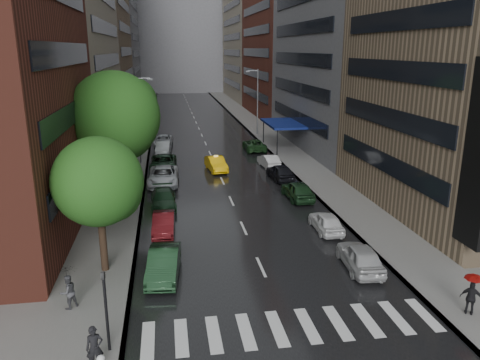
# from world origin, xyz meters

# --- Properties ---
(ground) EXTENTS (220.00, 220.00, 0.00)m
(ground) POSITION_xyz_m (0.00, 0.00, 0.00)
(ground) COLOR gray
(ground) RESTS_ON ground
(road) EXTENTS (14.00, 140.00, 0.01)m
(road) POSITION_xyz_m (0.00, 50.00, 0.01)
(road) COLOR black
(road) RESTS_ON ground
(sidewalk_left) EXTENTS (4.00, 140.00, 0.15)m
(sidewalk_left) POSITION_xyz_m (-9.00, 50.00, 0.07)
(sidewalk_left) COLOR gray
(sidewalk_left) RESTS_ON ground
(sidewalk_right) EXTENTS (4.00, 140.00, 0.15)m
(sidewalk_right) POSITION_xyz_m (9.00, 50.00, 0.07)
(sidewalk_right) COLOR gray
(sidewalk_right) RESTS_ON ground
(crosswalk) EXTENTS (13.15, 2.80, 0.01)m
(crosswalk) POSITION_xyz_m (0.20, -2.00, 0.01)
(crosswalk) COLOR silver
(crosswalk) RESTS_ON ground
(buildings_left) EXTENTS (8.00, 108.00, 38.00)m
(buildings_left) POSITION_xyz_m (-15.00, 58.79, 15.99)
(buildings_left) COLOR maroon
(buildings_left) RESTS_ON ground
(buildings_right) EXTENTS (8.05, 109.10, 36.00)m
(buildings_right) POSITION_xyz_m (15.00, 56.70, 15.03)
(buildings_right) COLOR #937A5B
(buildings_right) RESTS_ON ground
(building_far) EXTENTS (40.00, 14.00, 32.00)m
(building_far) POSITION_xyz_m (0.00, 118.00, 16.00)
(building_far) COLOR slate
(building_far) RESTS_ON ground
(tree_near) EXTENTS (4.75, 4.75, 7.57)m
(tree_near) POSITION_xyz_m (-8.60, 4.77, 5.17)
(tree_near) COLOR #382619
(tree_near) RESTS_ON ground
(tree_mid) EXTENTS (6.55, 6.55, 10.44)m
(tree_mid) POSITION_xyz_m (-8.60, 15.01, 7.15)
(tree_mid) COLOR #382619
(tree_mid) RESTS_ON ground
(tree_far) EXTENTS (5.57, 5.57, 8.88)m
(tree_far) POSITION_xyz_m (-8.60, 34.59, 6.08)
(tree_far) COLOR #382619
(tree_far) RESTS_ON ground
(taxi) EXTENTS (2.09, 4.54, 1.44)m
(taxi) POSITION_xyz_m (-0.17, 25.83, 0.72)
(taxi) COLOR yellow
(taxi) RESTS_ON ground
(parked_cars_left) EXTENTS (2.93, 40.55, 1.60)m
(parked_cars_left) POSITION_xyz_m (-5.40, 23.09, 0.74)
(parked_cars_left) COLOR #1B3C22
(parked_cars_left) RESTS_ON ground
(parked_cars_right) EXTENTS (2.36, 36.47, 1.54)m
(parked_cars_right) POSITION_xyz_m (5.40, 19.56, 0.72)
(parked_cars_right) COLOR #BABABA
(parked_cars_right) RESTS_ON ground
(ped_bag_walker) EXTENTS (0.72, 0.54, 1.77)m
(ped_bag_walker) POSITION_xyz_m (-7.96, -3.69, 1.01)
(ped_bag_walker) COLOR black
(ped_bag_walker) RESTS_ON sidewalk_left
(ped_black_umbrella) EXTENTS (1.02, 1.01, 2.09)m
(ped_black_umbrella) POSITION_xyz_m (-9.79, 0.95, 1.39)
(ped_black_umbrella) COLOR #424347
(ped_black_umbrella) RESTS_ON sidewalk_left
(ped_red_umbrella) EXTENTS (1.01, 0.88, 2.01)m
(ped_red_umbrella) POSITION_xyz_m (8.42, -2.47, 1.33)
(ped_red_umbrella) COLOR black
(ped_red_umbrella) RESTS_ON sidewalk_right
(traffic_light) EXTENTS (0.18, 0.15, 3.45)m
(traffic_light) POSITION_xyz_m (-7.60, -2.59, 2.23)
(traffic_light) COLOR black
(traffic_light) RESTS_ON sidewalk_left
(street_lamp_left) EXTENTS (1.74, 0.22, 9.00)m
(street_lamp_left) POSITION_xyz_m (-7.72, 30.00, 4.89)
(street_lamp_left) COLOR gray
(street_lamp_left) RESTS_ON sidewalk_left
(street_lamp_right) EXTENTS (1.74, 0.22, 9.00)m
(street_lamp_right) POSITION_xyz_m (7.72, 45.00, 4.89)
(street_lamp_right) COLOR gray
(street_lamp_right) RESTS_ON sidewalk_right
(awning) EXTENTS (4.00, 8.00, 3.12)m
(awning) POSITION_xyz_m (8.98, 35.00, 3.13)
(awning) COLOR navy
(awning) RESTS_ON sidewalk_right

